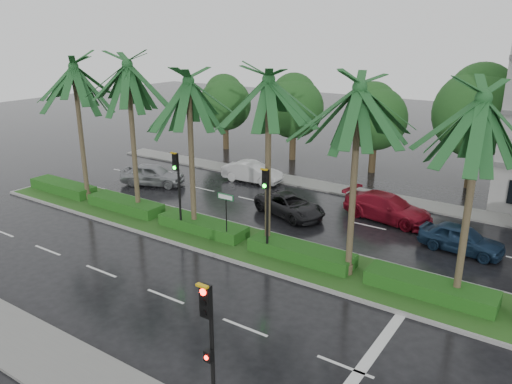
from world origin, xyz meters
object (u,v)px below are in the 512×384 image
Objects in this scene: signal_near at (210,349)px; car_white at (252,172)px; signal_median_left at (177,180)px; street_sign at (226,206)px; car_red at (388,207)px; car_blue at (461,238)px; car_darkgrey at (290,205)px; car_silver at (153,174)px.

car_white is (-12.13, 19.67, -1.78)m from signal_near.
signal_median_left is 1.68× the size of street_sign.
car_red is at bearing 43.81° from signal_median_left.
signal_near is 1.08× the size of car_blue.
car_darkgrey is at bearing 112.95° from signal_near.
car_white reaches higher than car_darkgrey.
signal_median_left is at bearing 165.48° from car_darkgrey.
signal_median_left is 0.98× the size of car_silver.
signal_median_left is 0.84× the size of car_red.
street_sign reaches higher than car_blue.
car_darkgrey is at bearing 97.84° from car_blue.
car_silver is 1.02× the size of car_white.
car_silver is at bearing 139.09° from signal_near.
car_blue is (20.50, 0.58, -0.07)m from car_silver.
car_red is 1.29× the size of car_blue.
signal_near reaches higher than street_sign.
car_white is 15.63m from car_blue.
car_blue is (9.50, 0.39, 0.05)m from car_darkgrey.
signal_near is 13.93m from signal_median_left.
street_sign is 11.84m from car_silver.
car_silver reaches higher than car_blue.
signal_median_left is 3.13m from street_sign.
signal_near is 0.98× the size of car_silver.
street_sign is at bearing 154.34° from car_red.
car_red reaches higher than car_white.
street_sign is at bearing 125.34° from signal_near.
car_blue is (4.50, -2.10, -0.07)m from car_red.
signal_near reaches higher than car_red.
street_sign is 0.50× the size of car_red.
signal_median_left is 7.06m from car_darkgrey.
car_silver is 11.00m from car_darkgrey.
signal_median_left reaches higher than car_darkgrey.
car_red is (5.00, 2.50, 0.11)m from car_darkgrey.
signal_near reaches higher than car_blue.
car_silver is 20.51m from car_blue.
signal_near is 23.18m from car_white.
car_darkgrey is at bearing 58.27° from signal_median_left.
car_darkgrey is at bearing 125.46° from car_red.
car_blue is at bearing -110.14° from car_silver.
car_white is at bearing 121.66° from signal_near.
car_red is (16.00, 2.68, -0.01)m from car_silver.
signal_near is at bearing -152.69° from car_white.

